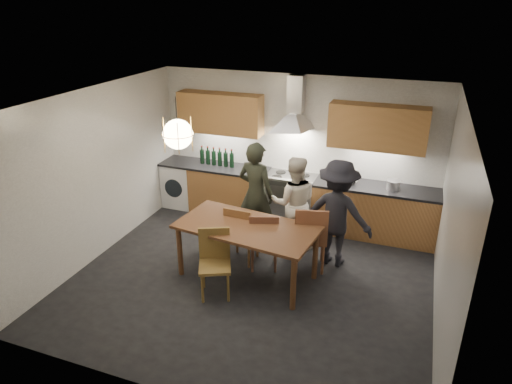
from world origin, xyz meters
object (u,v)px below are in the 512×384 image
(wine_bottles, at_px, (217,156))
(person_left, at_px, (256,194))
(mixing_bowl, at_px, (349,181))
(chair_back_left, at_px, (240,231))
(chair_front, at_px, (215,257))
(person_mid, at_px, (294,203))
(person_right, at_px, (337,213))
(dining_table, at_px, (247,232))
(stock_pot, at_px, (393,185))

(wine_bottles, bearing_deg, person_left, -39.76)
(person_left, bearing_deg, mixing_bowl, -134.38)
(chair_back_left, bearing_deg, chair_front, 87.83)
(person_mid, bearing_deg, person_right, 141.37)
(dining_table, height_order, person_mid, person_mid)
(person_right, xyz_separation_m, stock_pot, (0.70, 1.05, 0.15))
(dining_table, height_order, mixing_bowl, mixing_bowl)
(stock_pot, bearing_deg, wine_bottles, 178.76)
(person_right, bearing_deg, person_mid, -14.39)
(chair_back_left, distance_m, person_mid, 1.02)
(person_left, xyz_separation_m, stock_pot, (2.05, 0.86, 0.11))
(dining_table, bearing_deg, person_right, 43.78)
(chair_front, bearing_deg, mixing_bowl, 35.80)
(chair_front, distance_m, person_left, 1.54)
(chair_back_left, bearing_deg, dining_table, 128.12)
(person_right, bearing_deg, person_left, -2.33)
(person_right, relative_size, mixing_bowl, 6.17)
(chair_back_left, xyz_separation_m, person_right, (1.34, 0.52, 0.29))
(dining_table, bearing_deg, stock_pot, 53.02)
(person_right, bearing_deg, dining_table, 42.46)
(person_right, relative_size, wine_bottles, 2.44)
(dining_table, height_order, chair_back_left, chair_back_left)
(person_mid, distance_m, wine_bottles, 1.94)
(chair_back_left, relative_size, person_left, 0.55)
(chair_back_left, distance_m, person_right, 1.47)
(person_left, bearing_deg, dining_table, 115.03)
(person_left, bearing_deg, person_mid, -160.69)
(chair_front, height_order, person_right, person_right)
(wine_bottles, bearing_deg, person_mid, -26.13)
(chair_front, relative_size, person_right, 0.56)
(chair_back_left, height_order, person_mid, person_mid)
(person_left, relative_size, person_mid, 1.12)
(wine_bottles, bearing_deg, dining_table, -55.24)
(dining_table, distance_m, stock_pot, 2.62)
(person_left, bearing_deg, person_right, -176.19)
(chair_front, distance_m, mixing_bowl, 2.79)
(dining_table, relative_size, person_left, 1.19)
(chair_front, bearing_deg, wine_bottles, 89.35)
(chair_front, height_order, person_left, person_left)
(person_mid, xyz_separation_m, person_right, (0.74, -0.27, 0.06))
(dining_table, height_order, wine_bottles, wine_bottles)
(chair_back_left, relative_size, person_right, 0.57)
(chair_back_left, height_order, person_right, person_right)
(mixing_bowl, xyz_separation_m, wine_bottles, (-2.44, 0.03, 0.14))
(person_mid, relative_size, stock_pot, 7.30)
(stock_pot, xyz_separation_m, wine_bottles, (-3.16, 0.07, 0.10))
(chair_front, xyz_separation_m, person_right, (1.39, 1.32, 0.29))
(dining_table, xyz_separation_m, chair_front, (-0.28, -0.49, -0.20))
(person_left, relative_size, wine_bottles, 2.54)
(chair_front, relative_size, person_mid, 0.61)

